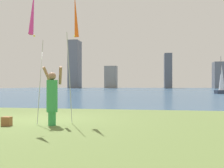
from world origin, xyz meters
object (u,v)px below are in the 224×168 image
Objects in this scene: kite_flag_left at (33,15)px; bag at (7,121)px; kite_flag_right at (75,18)px; sailboat_3 at (221,81)px; person at (52,96)px; sailboat_0 at (52,89)px.

bag is (-0.90, -0.02, -3.45)m from kite_flag_left.
kite_flag_right is 15.50× the size of bag.
bag is 0.05× the size of sailboat_3.
person is 60.12m from sailboat_0.
bag is (-1.43, -0.34, -0.82)m from person.
sailboat_0 is at bearing 110.98° from bag.
kite_flag_right reaches higher than bag.
sailboat_0 is at bearing 111.79° from kite_flag_left.
person is 2.98m from kite_flag_right.
kite_flag_left is at bearing -140.56° from person.
sailboat_3 is (36.85, -22.04, 1.73)m from sailboat_0.
kite_flag_right is 35.39m from sailboat_3.
sailboat_0 is (-22.35, 55.92, -3.32)m from kite_flag_left.
person is 0.44× the size of kite_flag_left.
person is 0.36× the size of sailboat_0.
person is 36.37m from sailboat_3.
kite_flag_right reaches higher than person.
sailboat_3 reaches higher than sailboat_0.
sailboat_3 reaches higher than kite_flag_left.
sailboat_3 is at bearing 65.58° from bag.
sailboat_0 is 0.94× the size of sailboat_3.
kite_flag_left is 1.60m from kite_flag_right.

